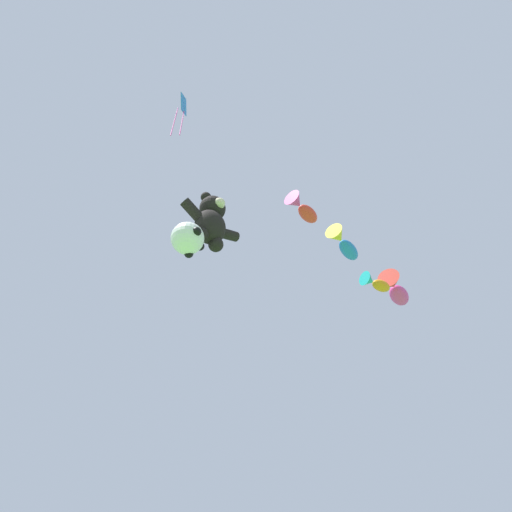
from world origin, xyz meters
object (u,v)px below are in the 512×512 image
(fish_kite_tangerine, at_px, (375,283))
(fish_kite_cobalt, at_px, (343,243))
(fish_kite_crimson, at_px, (302,208))
(soccer_ball_kite, at_px, (188,239))
(diamond_kite, at_px, (182,110))
(teddy_bear_kite, at_px, (211,221))
(fish_kite_magenta, at_px, (395,289))

(fish_kite_tangerine, bearing_deg, fish_kite_cobalt, -169.87)
(fish_kite_crimson, xyz_separation_m, fish_kite_tangerine, (5.50, 0.65, 0.18))
(soccer_ball_kite, distance_m, fish_kite_crimson, 5.18)
(diamond_kite, bearing_deg, teddy_bear_kite, 13.89)
(fish_kite_magenta, bearing_deg, diamond_kite, 179.59)
(fish_kite_cobalt, height_order, diamond_kite, diamond_kite)
(teddy_bear_kite, height_order, diamond_kite, diamond_kite)
(fish_kite_magenta, bearing_deg, fish_kite_crimson, -174.86)
(fish_kite_cobalt, relative_size, fish_kite_magenta, 0.82)
(fish_kite_cobalt, relative_size, fish_kite_tangerine, 1.30)
(fish_kite_cobalt, distance_m, fish_kite_tangerine, 2.95)
(fish_kite_cobalt, bearing_deg, diamond_kite, 175.23)
(soccer_ball_kite, xyz_separation_m, diamond_kite, (-1.39, -0.48, 5.16))
(soccer_ball_kite, height_order, fish_kite_crimson, fish_kite_crimson)
(soccer_ball_kite, bearing_deg, fish_kite_magenta, -2.91)
(fish_kite_crimson, distance_m, diamond_kite, 5.36)
(soccer_ball_kite, relative_size, diamond_kite, 0.34)
(diamond_kite, bearing_deg, fish_kite_magenta, -0.41)
(teddy_bear_kite, relative_size, soccer_ball_kite, 2.20)
(teddy_bear_kite, relative_size, fish_kite_tangerine, 1.44)
(teddy_bear_kite, distance_m, soccer_ball_kite, 1.54)
(teddy_bear_kite, bearing_deg, fish_kite_cobalt, -11.72)
(fish_kite_magenta, bearing_deg, soccer_ball_kite, 177.09)
(fish_kite_cobalt, xyz_separation_m, fish_kite_tangerine, (2.90, 0.52, 0.00))
(fish_kite_tangerine, bearing_deg, teddy_bear_kite, 175.72)
(fish_kite_crimson, height_order, fish_kite_magenta, fish_kite_magenta)
(soccer_ball_kite, xyz_separation_m, fish_kite_tangerine, (9.14, -0.60, 3.65))
(fish_kite_cobalt, distance_m, fish_kite_magenta, 5.03)
(teddy_bear_kite, relative_size, fish_kite_magenta, 0.91)
(teddy_bear_kite, relative_size, diamond_kite, 0.76)
(fish_kite_tangerine, bearing_deg, soccer_ball_kite, 176.27)
(fish_kite_crimson, bearing_deg, teddy_bear_kite, 156.54)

